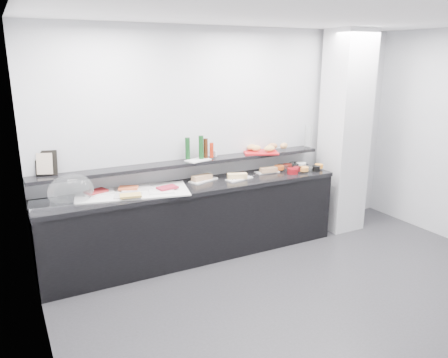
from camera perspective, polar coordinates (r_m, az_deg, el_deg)
name	(u,v)px	position (r m, az deg, el deg)	size (l,w,h in m)	color
ground	(335,309)	(4.52, 14.29, -16.11)	(5.00, 5.00, 0.00)	#2D2D30
back_wall	(235,138)	(5.57, 1.48, 5.40)	(5.00, 0.02, 2.70)	silver
ceiling	(358,10)	(3.88, 17.12, 20.32)	(5.00, 5.00, 0.00)	white
column	(344,133)	(6.17, 15.44, 5.84)	(0.50, 0.50, 2.70)	silver
buffet_cabinet	(196,223)	(5.27, -3.69, -5.73)	(3.60, 0.60, 0.85)	black
counter_top	(195,187)	(5.12, -3.78, -1.03)	(3.62, 0.62, 0.05)	black
wall_shelf	(189,163)	(5.21, -4.61, 2.15)	(3.60, 0.25, 0.04)	black
cloche_base	(51,204)	(4.70, -21.64, -3.10)	(0.43, 0.29, 0.04)	#B0B3B7
cloche_dome	(71,191)	(4.73, -19.37, -1.43)	(0.47, 0.31, 0.34)	white
linen_runner	(133,192)	(4.91, -11.84, -1.67)	(1.21, 0.57, 0.01)	silver
platter_meat_a	(99,192)	(4.94, -16.01, -1.66)	(0.31, 0.21, 0.01)	white
food_meat_a	(96,191)	(4.91, -16.38, -1.56)	(0.23, 0.15, 0.02)	maroon
platter_salmon	(136,188)	(4.98, -11.41, -1.22)	(0.34, 0.22, 0.01)	silver
food_salmon	(128,188)	(4.96, -12.38, -1.13)	(0.21, 0.13, 0.02)	#DE582D
platter_cheese	(128,196)	(4.74, -12.41, -2.14)	(0.28, 0.19, 0.01)	silver
food_cheese	(131,195)	(4.68, -12.11, -2.12)	(0.22, 0.14, 0.02)	#DCB655
platter_meat_b	(162,191)	(4.83, -8.17, -1.60)	(0.27, 0.18, 0.01)	white
food_meat_b	(167,188)	(4.89, -7.40, -1.12)	(0.22, 0.14, 0.02)	maroon
sandwich_plate_left	(203,180)	(5.27, -2.72, -0.16)	(0.36, 0.15, 0.01)	silver
sandwich_food_left	(202,177)	(5.25, -2.91, 0.21)	(0.25, 0.10, 0.06)	tan
tongs_left	(205,180)	(5.23, -2.54, -0.15)	(0.01, 0.01, 0.16)	#B8BAC0
sandwich_plate_mid	(239,179)	(5.33, 2.01, 0.04)	(0.34, 0.14, 0.01)	silver
sandwich_food_mid	(237,176)	(5.31, 1.73, 0.40)	(0.24, 0.09, 0.06)	#E6C278
tongs_mid	(237,179)	(5.28, 1.67, 0.01)	(0.01, 0.01, 0.16)	#B1B4B8
sandwich_plate_right	(267,172)	(5.67, 5.65, 0.92)	(0.31, 0.13, 0.01)	white
sandwich_food_right	(269,170)	(5.63, 5.84, 1.20)	(0.22, 0.09, 0.06)	tan
tongs_right	(255,175)	(5.47, 4.09, 0.53)	(0.01, 0.01, 0.16)	silver
bowl_glass_fruit	(283,167)	(5.83, 7.73, 1.54)	(0.15, 0.15, 0.07)	white
fill_glass_fruit	(279,168)	(5.76, 7.20, 1.50)	(0.13, 0.13, 0.05)	#C7531B
bowl_black_jam	(299,165)	(5.98, 9.77, 1.81)	(0.14, 0.14, 0.07)	black
fill_black_jam	(287,166)	(5.85, 8.25, 1.70)	(0.12, 0.12, 0.05)	#61140D
bowl_glass_cream	(296,165)	(5.95, 9.34, 1.77)	(0.18, 0.18, 0.07)	white
fill_glass_cream	(301,164)	(5.97, 10.02, 1.89)	(0.13, 0.13, 0.05)	white
bowl_red_jam	(293,171)	(5.65, 8.95, 1.03)	(0.14, 0.14, 0.07)	maroon
fill_red_jam	(297,169)	(5.72, 9.57, 1.31)	(0.11, 0.11, 0.05)	#610D11
bowl_glass_salmon	(307,169)	(5.78, 10.75, 1.29)	(0.15, 0.15, 0.07)	silver
fill_glass_salmon	(303,169)	(5.73, 10.34, 1.31)	(0.13, 0.13, 0.05)	orange
bowl_black_fruit	(316,168)	(5.84, 11.92, 1.37)	(0.11, 0.11, 0.07)	black
fill_black_fruit	(319,166)	(5.92, 12.28, 1.66)	(0.11, 0.11, 0.05)	orange
framed_print	(46,163)	(4.90, -22.20, 1.96)	(0.22, 0.02, 0.26)	black
print_art	(45,164)	(4.87, -22.40, 1.86)	(0.16, 0.00, 0.22)	#CDAD93
condiment_tray	(198,160)	(5.22, -3.42, 2.49)	(0.28, 0.17, 0.01)	white
bottle_green_a	(188,148)	(5.22, -4.78, 4.00)	(0.06, 0.06, 0.26)	#0F3A17
bottle_brown	(206,148)	(5.26, -2.40, 4.03)	(0.05, 0.05, 0.24)	#351809
bottle_green_b	(201,147)	(5.23, -3.01, 4.16)	(0.06, 0.06, 0.28)	#113E17
bottle_hot	(212,150)	(5.30, -1.63, 3.78)	(0.05, 0.05, 0.18)	#AC220C
shaker_salt	(214,153)	(5.38, -1.35, 3.36)	(0.03, 0.03, 0.07)	white
shaker_pepper	(215,154)	(5.37, -1.13, 3.34)	(0.04, 0.04, 0.07)	white
bread_tray	(261,152)	(5.65, 4.80, 3.51)	(0.43, 0.30, 0.02)	#B21319
bread_roll_nw	(252,147)	(5.68, 3.63, 4.14)	(0.15, 0.10, 0.08)	tan
bread_roll_sw	(269,149)	(5.62, 5.95, 3.95)	(0.16, 0.10, 0.08)	tan
bread_roll_s	(270,148)	(5.66, 5.98, 4.05)	(0.12, 0.08, 0.08)	#B27744
bread_roll_se	(284,146)	(5.83, 7.82, 4.31)	(0.13, 0.08, 0.08)	#C2884A
bread_roll_midw	(256,148)	(5.63, 4.24, 4.01)	(0.12, 0.08, 0.08)	#D7A352
bread_roll_mide	(272,146)	(5.79, 6.34, 4.30)	(0.14, 0.09, 0.08)	#AC6F41
carafe	(308,136)	(6.08, 10.91, 5.50)	(0.10, 0.10, 0.30)	white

